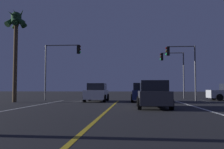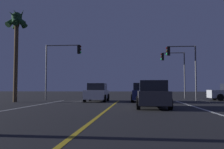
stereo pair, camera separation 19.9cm
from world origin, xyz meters
name	(u,v)px [view 1 (the left image)]	position (x,y,z in m)	size (l,w,h in m)	color
lane_center_divider	(91,124)	(0.00, 10.11, 0.00)	(0.16, 32.21, 0.01)	gold
car_lead_same_lane	(153,95)	(2.70, 17.35, 0.82)	(2.02, 4.30, 1.70)	black
car_oncoming	(97,93)	(-1.94, 24.79, 0.82)	(2.02, 4.30, 1.70)	black
car_ahead_far	(142,93)	(2.28, 24.37, 0.82)	(2.02, 4.30, 1.70)	black
traffic_light_near_right	(181,60)	(6.24, 26.71, 4.05)	(2.95, 0.36, 5.46)	#4C4C51
traffic_light_near_left	(62,59)	(-5.85, 26.71, 4.29)	(3.79, 0.36, 5.76)	#4C4C51
traffic_light_far_right	(172,64)	(6.28, 32.21, 4.14)	(2.90, 0.36, 5.60)	#4C4C51
palm_tree_left_mid	(16,27)	(-9.08, 23.00, 6.78)	(1.98, 2.12, 8.53)	#473826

